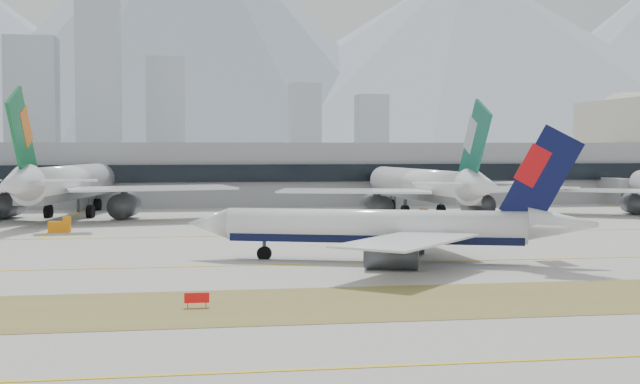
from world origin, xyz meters
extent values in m
plane|color=#9C9A92|center=(0.00, 0.00, 0.00)|extent=(3000.00, 3000.00, 0.00)
cube|color=olive|center=(0.00, -32.00, 0.02)|extent=(360.00, 18.00, 0.06)
cube|color=yellow|center=(0.00, -5.00, 0.03)|extent=(360.00, 0.45, 0.04)
cube|color=yellow|center=(0.00, -55.00, 0.03)|extent=(360.00, 0.45, 0.04)
cube|color=yellow|center=(0.00, 30.00, 0.03)|extent=(360.00, 0.45, 0.04)
cylinder|color=white|center=(4.75, -3.67, 4.43)|extent=(36.19, 15.59, 4.03)
cube|color=black|center=(4.75, -3.67, 3.32)|extent=(35.30, 14.78, 1.81)
cone|color=white|center=(-15.37, 3.12, 4.43)|extent=(6.62, 5.61, 4.03)
cone|color=white|center=(26.08, -10.86, 4.93)|extent=(9.04, 6.43, 4.03)
cube|color=white|center=(12.81, 5.40, 3.83)|extent=(10.25, 20.35, 0.24)
cube|color=white|center=(26.30, -5.41, 5.24)|extent=(3.64, 5.68, 0.16)
cylinder|color=#3F4247|center=(9.66, 2.53, 1.61)|extent=(6.78, 4.82, 3.02)
cube|color=#3F4247|center=(9.66, 2.53, 2.82)|extent=(2.52, 1.10, 1.41)
cube|color=white|center=(5.68, -15.76, 3.83)|extent=(19.83, 20.99, 0.24)
cube|color=white|center=(22.95, -15.33, 5.24)|extent=(6.24, 6.66, 0.16)
cylinder|color=#3F4247|center=(4.91, -11.58, 1.61)|extent=(6.78, 4.82, 3.02)
cube|color=#3F4247|center=(4.91, -11.58, 2.82)|extent=(2.52, 1.10, 1.41)
cube|color=#090E3D|center=(23.65, -10.04, 10.55)|extent=(9.54, 3.52, 12.61)
cube|color=red|center=(22.68, -9.71, 11.91)|extent=(4.40, 1.86, 5.41)
cylinder|color=#3F4247|center=(-8.52, 0.81, 1.21)|extent=(0.48, 0.48, 2.42)
cylinder|color=black|center=(-8.52, 0.81, 0.70)|extent=(1.94, 1.25, 1.81)
cylinder|color=#3F4247|center=(4.88, -6.47, 1.21)|extent=(0.48, 0.48, 2.42)
cylinder|color=black|center=(4.88, -6.47, 0.70)|extent=(1.94, 1.25, 1.81)
cylinder|color=#3F4247|center=(6.55, -1.51, 1.21)|extent=(0.48, 0.48, 2.42)
cylinder|color=black|center=(6.55, -1.51, 0.70)|extent=(1.94, 1.25, 1.81)
cylinder|color=white|center=(-40.05, 72.53, 7.13)|extent=(15.65, 49.36, 6.48)
cube|color=slate|center=(-40.05, 72.53, 5.35)|extent=(14.51, 48.21, 2.92)
cone|color=white|center=(-34.69, 100.27, 7.13)|extent=(7.79, 8.58, 6.48)
cone|color=white|center=(-45.72, 43.12, 7.94)|extent=(8.43, 11.92, 6.48)
cube|color=white|center=(-24.22, 62.15, 6.16)|extent=(33.28, 19.98, 0.39)
cube|color=white|center=(-37.06, 43.53, 8.43)|extent=(9.60, 5.85, 0.26)
cylinder|color=#3F4247|center=(-29.34, 66.44, 2.59)|extent=(6.32, 8.94, 4.86)
cube|color=#3F4247|center=(-29.34, 66.44, 4.54)|extent=(1.12, 3.43, 2.27)
cylinder|color=#3F4247|center=(-52.26, 70.86, 2.59)|extent=(6.32, 8.94, 4.86)
cube|color=#3F4247|center=(-52.26, 70.86, 4.54)|extent=(1.12, 3.43, 2.27)
cube|color=#0D6131|center=(-45.08, 46.46, 15.64)|extent=(3.14, 13.42, 17.39)
cube|color=orange|center=(-44.82, 47.80, 17.53)|extent=(1.86, 6.14, 7.44)
cylinder|color=#3F4247|center=(-36.52, 90.82, 1.95)|extent=(0.78, 0.78, 3.89)
cylinder|color=black|center=(-36.52, 90.82, 1.13)|extent=(1.67, 3.08, 2.92)
cylinder|color=#3F4247|center=(-44.44, 71.99, 1.95)|extent=(0.78, 0.78, 3.89)
cylinder|color=black|center=(-44.44, 71.99, 1.13)|extent=(1.67, 3.08, 2.92)
cylinder|color=#3F4247|center=(-36.17, 70.40, 1.95)|extent=(0.78, 0.78, 3.89)
cylinder|color=black|center=(-36.17, 70.40, 1.13)|extent=(1.67, 3.08, 2.92)
cylinder|color=white|center=(29.54, 63.47, 6.58)|extent=(11.18, 45.60, 5.98)
cube|color=slate|center=(29.54, 63.47, 4.93)|extent=(10.19, 44.59, 2.69)
cone|color=white|center=(26.52, 89.35, 6.58)|extent=(6.74, 7.55, 5.98)
cone|color=white|center=(32.74, 36.03, 7.33)|extent=(7.10, 10.67, 5.98)
cube|color=white|center=(46.35, 58.75, 5.68)|extent=(31.50, 25.31, 0.36)
cube|color=white|center=(40.25, 38.80, 7.77)|extent=(9.44, 7.49, 0.24)
cylinder|color=#3F4247|center=(40.65, 61.09, 2.39)|extent=(5.33, 8.00, 4.48)
cube|color=#3F4247|center=(40.65, 61.09, 4.19)|extent=(0.81, 3.17, 2.09)
cube|color=white|center=(14.27, 55.00, 5.68)|extent=(31.16, 20.28, 0.36)
cube|color=white|center=(24.80, 37.00, 7.77)|extent=(9.07, 5.96, 0.24)
cylinder|color=#3F4247|center=(19.27, 58.60, 2.39)|extent=(5.33, 8.00, 4.48)
cube|color=#3F4247|center=(19.27, 58.60, 4.19)|extent=(0.81, 3.17, 2.09)
cube|color=#155C48|center=(32.38, 39.14, 14.43)|extent=(1.98, 12.48, 16.04)
cube|color=#A3A8AD|center=(32.23, 40.39, 16.17)|extent=(1.31, 5.68, 6.86)
cylinder|color=#3F4247|center=(27.55, 80.53, 1.79)|extent=(0.72, 0.72, 3.59)
cylinder|color=black|center=(27.55, 80.53, 1.05)|extent=(1.35, 2.79, 2.69)
cylinder|color=#3F4247|center=(25.82, 61.77, 1.79)|extent=(0.72, 0.72, 3.59)
cylinder|color=black|center=(25.82, 61.77, 1.05)|extent=(1.35, 2.79, 2.69)
cylinder|color=#3F4247|center=(33.55, 62.67, 1.79)|extent=(0.72, 0.72, 3.59)
cylinder|color=black|center=(33.55, 62.67, 1.05)|extent=(1.35, 2.79, 2.69)
cone|color=white|center=(88.61, 85.74, 5.89)|extent=(6.31, 6.99, 5.36)
cube|color=white|center=(69.51, 59.23, 5.09)|extent=(28.09, 23.49, 0.32)
cylinder|color=#3F4247|center=(74.70, 61.08, 2.14)|extent=(5.08, 7.32, 4.02)
cube|color=#3F4247|center=(74.70, 61.08, 3.75)|extent=(0.86, 2.84, 1.88)
cube|color=gray|center=(0.00, 115.00, 7.50)|extent=(280.00, 42.00, 15.00)
cube|color=black|center=(0.00, 93.50, 7.95)|extent=(280.00, 1.20, 4.00)
cube|color=beige|center=(110.00, 135.00, 14.10)|extent=(2.00, 57.00, 27.90)
cube|color=red|center=(-17.75, -32.00, 0.90)|extent=(2.20, 0.15, 0.90)
cylinder|color=orange|center=(-18.55, -32.00, 0.25)|extent=(0.10, 0.10, 0.50)
cylinder|color=orange|center=(-16.95, -32.00, 0.25)|extent=(0.10, 0.10, 0.50)
cube|color=orange|center=(24.71, 48.60, 0.90)|extent=(3.50, 2.00, 1.80)
cube|color=orange|center=(25.91, 48.60, 2.10)|extent=(1.20, 1.80, 1.00)
cylinder|color=black|center=(23.51, 47.80, 0.35)|extent=(0.70, 0.30, 0.70)
cylinder|color=black|center=(23.51, 49.40, 0.35)|extent=(0.70, 0.30, 0.70)
cylinder|color=black|center=(25.91, 47.80, 0.35)|extent=(0.70, 0.30, 0.70)
cylinder|color=black|center=(25.91, 49.40, 0.35)|extent=(0.70, 0.30, 0.70)
cube|color=orange|center=(-38.46, 40.75, 0.90)|extent=(3.50, 2.00, 1.80)
cube|color=orange|center=(-37.26, 40.75, 2.10)|extent=(1.20, 1.80, 1.00)
cylinder|color=black|center=(-39.66, 39.95, 0.35)|extent=(0.70, 0.30, 0.70)
cylinder|color=black|center=(-39.66, 41.55, 0.35)|extent=(0.70, 0.30, 0.70)
cylinder|color=black|center=(-37.26, 39.95, 0.35)|extent=(0.70, 0.30, 0.70)
cylinder|color=black|center=(-37.26, 41.55, 0.35)|extent=(0.70, 0.30, 0.70)
cube|color=#9AA4B0|center=(-105.00, 455.00, 40.00)|extent=(30.00, 27.00, 80.00)
cube|color=#9AA4B0|center=(-65.00, 450.00, 55.00)|extent=(26.00, 23.40, 110.00)
cube|color=#9AA4B0|center=(-25.00, 465.00, 35.00)|extent=(24.00, 21.60, 70.00)
cube|color=#9AA4B0|center=(65.00, 470.00, 27.50)|extent=(20.00, 18.00, 55.00)
cube|color=#9AA4B0|center=(110.00, 470.00, 24.00)|extent=(20.00, 18.00, 48.00)
cone|color=#9EA8B7|center=(0.00, 1400.00, 211.50)|extent=(900.00, 900.00, 470.00)
cone|color=#9EA8B7|center=(480.00, 1390.00, 157.50)|extent=(1120.00, 1120.00, 350.00)
camera|label=1|loc=(-19.56, -110.56, 14.33)|focal=50.00mm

